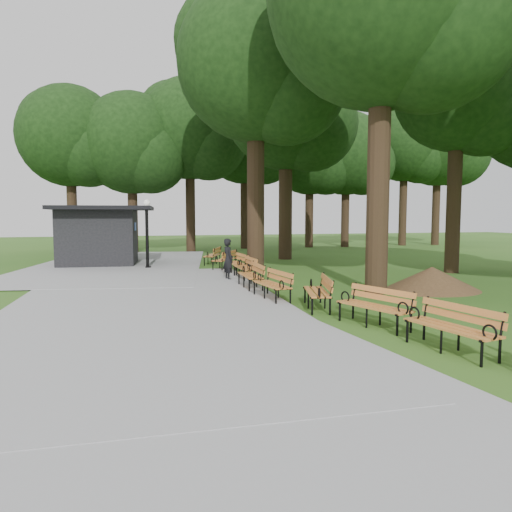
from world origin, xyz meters
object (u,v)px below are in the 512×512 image
object	(u,v)px
dirt_mound	(432,278)
bench_3	(317,292)
bench_9	(212,256)
lawn_tree_1	(458,89)
person	(228,259)
bench_5	(250,276)
bench_6	(245,268)
bench_8	(224,260)
lawn_tree_2	(256,64)
lawn_tree_4	(286,109)
lamp_post	(147,219)
bench_7	(236,263)
kiosk	(99,236)
bench_4	(271,285)
bench_2	(374,307)
bench_1	(450,328)

from	to	relation	value
dirt_mound	bench_3	bearing A→B (deg)	-159.54
dirt_mound	bench_9	distance (m)	11.62
bench_9	lawn_tree_1	world-z (taller)	lawn_tree_1
person	lawn_tree_1	size ratio (longest dim) A/B	0.15
bench_5	bench_6	bearing A→B (deg)	172.28
dirt_mound	bench_9	bearing A→B (deg)	118.43
bench_8	lawn_tree_2	size ratio (longest dim) A/B	0.15
lawn_tree_4	person	bearing A→B (deg)	-123.01
lawn_tree_4	bench_9	bearing A→B (deg)	-159.98
lamp_post	bench_7	world-z (taller)	lamp_post
dirt_mound	bench_7	distance (m)	7.99
kiosk	bench_6	bearing A→B (deg)	-45.76
bench_4	bench_7	distance (m)	6.31
bench_8	bench_6	bearing A→B (deg)	34.57
lamp_post	lawn_tree_4	bearing A→B (deg)	20.14
lawn_tree_4	bench_3	bearing A→B (deg)	-105.70
lawn_tree_1	lawn_tree_2	bearing A→B (deg)	153.42
bench_3	lawn_tree_2	bearing A→B (deg)	-170.50
bench_7	lawn_tree_2	world-z (taller)	lawn_tree_2
lamp_post	lawn_tree_4	world-z (taller)	lawn_tree_4
dirt_mound	bench_3	world-z (taller)	bench_3
bench_4	bench_9	distance (m)	10.48
person	bench_7	xyz separation A→B (m)	(0.72, 1.78, -0.36)
dirt_mound	bench_2	xyz separation A→B (m)	(-4.44, -4.01, 0.05)
bench_4	bench_7	xyz separation A→B (m)	(0.40, 6.29, 0.00)
lawn_tree_4	bench_4	bearing A→B (deg)	-110.83
bench_3	bench_1	bearing A→B (deg)	25.38
bench_6	lawn_tree_4	world-z (taller)	lawn_tree_4
bench_2	lawn_tree_4	distance (m)	18.08
bench_7	dirt_mound	bearing A→B (deg)	37.78
kiosk	bench_8	world-z (taller)	kiosk
bench_3	bench_6	world-z (taller)	same
bench_6	bench_8	world-z (taller)	same
kiosk	bench_2	bearing A→B (deg)	-61.53
bench_7	bench_5	bearing A→B (deg)	-9.55
bench_7	bench_9	world-z (taller)	same
bench_8	bench_9	size ratio (longest dim) A/B	1.00
lawn_tree_4	dirt_mound	bearing A→B (deg)	-85.09
bench_6	bench_9	xyz separation A→B (m)	(-0.22, 5.96, 0.00)
bench_1	bench_2	distance (m)	2.13
kiosk	lawn_tree_1	size ratio (longest dim) A/B	0.45
bench_9	kiosk	bearing A→B (deg)	-79.06
lamp_post	bench_2	xyz separation A→B (m)	(4.34, -13.03, -1.87)
bench_2	bench_3	bearing A→B (deg)	171.96
lawn_tree_1	lawn_tree_2	distance (m)	8.80
lawn_tree_2	bench_7	bearing A→B (deg)	-127.67
lamp_post	lawn_tree_1	distance (m)	14.68
bench_4	lawn_tree_2	bearing A→B (deg)	161.94
kiosk	bench_4	size ratio (longest dim) A/B	2.47
bench_5	lawn_tree_2	distance (m)	10.77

